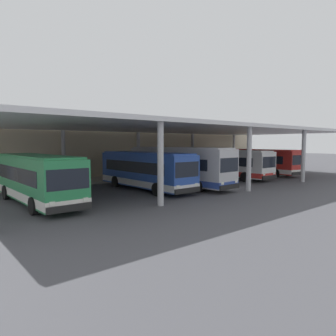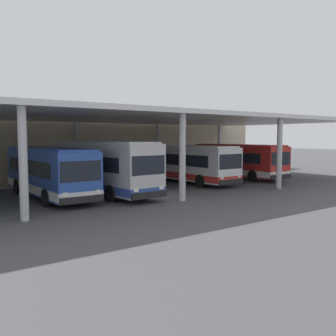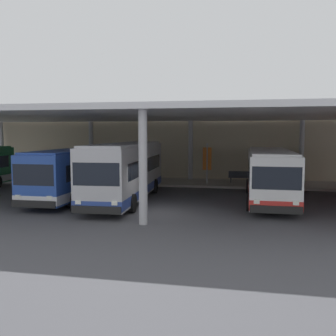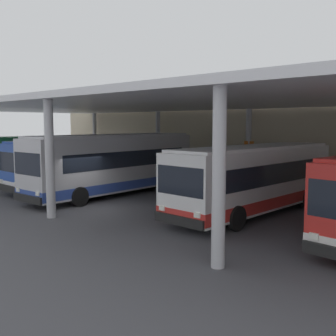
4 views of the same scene
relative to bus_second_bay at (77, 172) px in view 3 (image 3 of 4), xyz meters
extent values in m
plane|color=#47474C|center=(6.06, -3.62, -1.66)|extent=(200.00, 200.00, 0.00)
cube|color=#A39E93|center=(6.06, 8.13, -1.57)|extent=(42.00, 4.50, 0.18)
cube|color=#C1B293|center=(6.06, 11.38, 1.84)|extent=(48.00, 1.60, 6.98)
cube|color=silver|center=(6.06, 1.88, 3.74)|extent=(40.00, 17.00, 0.30)
cylinder|color=#B2B2B7|center=(-12.44, 9.88, 0.97)|extent=(0.40, 0.40, 5.25)
cylinder|color=#B2B2B7|center=(-3.19, 9.88, 0.97)|extent=(0.40, 0.40, 5.25)
cylinder|color=#B2B2B7|center=(6.06, -6.12, 0.97)|extent=(0.40, 0.40, 5.25)
cylinder|color=#B2B2B7|center=(6.06, 9.88, 0.97)|extent=(0.40, 0.40, 5.25)
cylinder|color=#B2B2B7|center=(15.31, 9.88, 0.97)|extent=(0.40, 0.40, 5.25)
cube|color=#284CA8|center=(0.00, 0.00, 0.04)|extent=(2.55, 10.41, 2.70)
cube|color=silver|center=(0.00, 0.00, -0.96)|extent=(2.57, 10.43, 0.50)
cube|color=black|center=(0.00, 0.15, 0.34)|extent=(2.58, 8.54, 0.90)
cube|color=black|center=(-0.02, -5.15, 0.39)|extent=(2.30, 0.13, 1.10)
cube|color=black|center=(-0.02, -5.24, -1.11)|extent=(2.45, 0.17, 0.36)
cube|color=#2A50B0|center=(0.00, 0.00, 1.45)|extent=(2.34, 9.99, 0.12)
cube|color=yellow|center=(-0.02, -5.12, 1.21)|extent=(1.75, 0.13, 0.28)
cube|color=white|center=(-0.92, -5.23, -0.76)|extent=(0.28, 0.08, 0.20)
cube|color=white|center=(0.88, -5.23, -0.76)|extent=(0.28, 0.08, 0.20)
cylinder|color=black|center=(-1.24, -3.22, -1.16)|extent=(0.28, 1.00, 1.00)
cylinder|color=black|center=(1.21, -3.23, -1.16)|extent=(0.28, 1.00, 1.00)
cylinder|color=black|center=(-1.21, 2.86, -1.16)|extent=(0.28, 1.00, 1.00)
cylinder|color=black|center=(1.24, 2.85, -1.16)|extent=(0.28, 1.00, 1.00)
cube|color=#B7B7BC|center=(3.44, -0.39, 0.24)|extent=(3.05, 11.31, 3.10)
cube|color=#2D4799|center=(3.44, -0.39, -0.96)|extent=(3.07, 11.33, 0.50)
cube|color=black|center=(3.44, -0.24, 0.54)|extent=(2.99, 9.30, 0.90)
cube|color=black|center=(3.72, -5.94, 0.59)|extent=(2.30, 0.23, 1.10)
cube|color=black|center=(3.72, -6.03, -1.11)|extent=(2.45, 0.28, 0.36)
cube|color=silver|center=(3.44, -0.39, 1.85)|extent=(2.83, 10.85, 0.12)
cube|color=yellow|center=(3.72, -5.91, 1.61)|extent=(1.75, 0.21, 0.28)
cube|color=white|center=(2.82, -6.06, -0.76)|extent=(0.28, 0.09, 0.20)
cube|color=white|center=(4.62, -5.97, -0.76)|extent=(0.28, 0.09, 0.20)
cylinder|color=black|center=(2.39, -3.92, -1.16)|extent=(0.33, 1.01, 1.00)
cylinder|color=black|center=(4.84, -3.80, -1.16)|extent=(0.33, 1.01, 1.00)
cylinder|color=black|center=(2.07, 2.62, -1.16)|extent=(0.33, 1.01, 1.00)
cylinder|color=black|center=(4.51, 2.74, -1.16)|extent=(0.33, 1.01, 1.00)
cube|color=white|center=(12.15, 0.95, 0.04)|extent=(2.59, 10.42, 2.70)
cube|color=red|center=(12.15, 0.95, -0.96)|extent=(2.61, 10.44, 0.50)
cube|color=black|center=(12.15, 1.10, 0.34)|extent=(2.61, 8.55, 0.90)
cube|color=black|center=(12.11, -4.20, 0.39)|extent=(2.30, 0.14, 1.10)
cube|color=black|center=(12.10, -4.29, -1.11)|extent=(2.45, 0.18, 0.36)
cube|color=white|center=(12.15, 0.95, 1.45)|extent=(2.39, 10.00, 0.12)
cube|color=yellow|center=(12.11, -4.17, 1.21)|extent=(1.75, 0.14, 0.28)
cube|color=white|center=(11.20, -4.27, -0.76)|extent=(0.28, 0.08, 0.20)
cube|color=white|center=(13.00, -4.29, -0.76)|extent=(0.28, 0.08, 0.20)
cylinder|color=black|center=(10.90, -2.26, -1.16)|extent=(0.29, 1.00, 1.00)
cylinder|color=black|center=(13.35, -2.28, -1.16)|extent=(0.29, 1.00, 1.00)
cylinder|color=black|center=(10.95, 3.82, -1.16)|extent=(0.29, 1.00, 1.00)
cylinder|color=black|center=(13.40, 3.80, -1.16)|extent=(0.29, 1.00, 1.00)
cube|color=#383D47|center=(10.32, 8.13, -1.03)|extent=(1.80, 0.44, 0.08)
cube|color=#383D47|center=(10.32, 8.33, -0.78)|extent=(1.80, 0.06, 0.44)
cube|color=#2D2D33|center=(9.62, 8.13, -1.25)|extent=(0.10, 0.36, 0.45)
cube|color=#2D2D33|center=(11.02, 8.13, -1.25)|extent=(0.10, 0.36, 0.45)
cylinder|color=maroon|center=(13.59, 7.76, -1.03)|extent=(0.48, 0.48, 0.90)
cylinder|color=black|center=(13.59, 7.76, -0.54)|extent=(0.52, 0.52, 0.08)
cylinder|color=#B2B2B7|center=(7.74, 7.33, 0.12)|extent=(0.12, 0.12, 3.20)
cube|color=orange|center=(7.74, 7.31, 0.51)|extent=(0.70, 0.04, 1.80)
camera|label=1|loc=(-14.96, -20.94, 2.27)|focal=32.54mm
camera|label=2|loc=(-7.91, -23.70, 2.17)|focal=40.04mm
camera|label=3|loc=(10.46, -22.43, 2.51)|focal=39.82mm
camera|label=4|loc=(22.28, -15.53, 2.54)|focal=43.79mm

